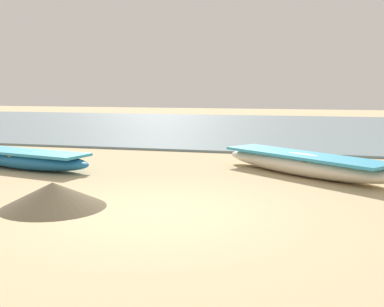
{
  "coord_description": "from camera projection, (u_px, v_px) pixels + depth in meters",
  "views": [
    {
      "loc": [
        2.62,
        -7.39,
        2.14
      ],
      "look_at": [
        -0.16,
        3.2,
        0.6
      ],
      "focal_mm": 44.06,
      "sensor_mm": 36.0,
      "label": 1
    }
  ],
  "objects": [
    {
      "name": "fishing_boat_2",
      "position": [
        303.0,
        163.0,
        11.54
      ],
      "size": [
        4.64,
        3.86,
        0.73
      ],
      "rotation": [
        0.0,
        0.0,
        5.64
      ],
      "color": "beige",
      "rests_on": "ground"
    },
    {
      "name": "fishing_boat_0",
      "position": [
        30.0,
        159.0,
        12.38
      ],
      "size": [
        3.97,
        1.76,
        0.68
      ],
      "rotation": [
        0.0,
        0.0,
        2.93
      ],
      "color": "#1E669E",
      "rests_on": "ground"
    },
    {
      "name": "sea_water",
      "position": [
        264.0,
        127.0,
        24.92
      ],
      "size": [
        60.0,
        20.0,
        0.08
      ],
      "primitive_type": "cube",
      "color": "slate",
      "rests_on": "ground"
    },
    {
      "name": "debris_pile_0",
      "position": [
        53.0,
        195.0,
        8.42
      ],
      "size": [
        2.31,
        2.31,
        0.46
      ],
      "primitive_type": "cone",
      "rotation": [
        0.0,
        0.0,
        4.46
      ],
      "color": "brown",
      "rests_on": "ground"
    },
    {
      "name": "ground",
      "position": [
        154.0,
        214.0,
        8.03
      ],
      "size": [
        80.0,
        80.0,
        0.0
      ],
      "primitive_type": "plane",
      "color": "tan"
    }
  ]
}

